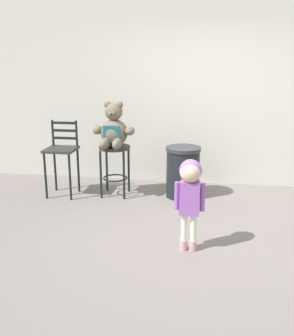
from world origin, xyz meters
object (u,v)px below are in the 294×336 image
object	(u,v)px
bar_chair_empty	(62,153)
child_walking	(190,186)
teddy_bear	(114,130)
trash_bin	(183,172)
bar_stool_with_teddy	(115,159)

from	to	relation	value
bar_chair_empty	child_walking	bearing A→B (deg)	-37.33
teddy_bear	trash_bin	xyz separation A→B (m)	(0.96, 0.11, -0.59)
teddy_bear	child_walking	world-z (taller)	teddy_bear
child_walking	trash_bin	bearing A→B (deg)	-87.48
child_walking	trash_bin	xyz separation A→B (m)	(-0.18, 1.61, -0.33)
bar_stool_with_teddy	child_walking	size ratio (longest dim) A/B	0.75
bar_stool_with_teddy	bar_chair_empty	xyz separation A→B (m)	(-0.74, -0.10, 0.09)
teddy_bear	child_walking	distance (m)	1.90
teddy_bear	bar_chair_empty	xyz separation A→B (m)	(-0.74, -0.07, -0.33)
bar_stool_with_teddy	trash_bin	world-z (taller)	same
bar_stool_with_teddy	child_walking	bearing A→B (deg)	-53.49
bar_stool_with_teddy	teddy_bear	xyz separation A→B (m)	(-0.00, -0.03, 0.42)
bar_stool_with_teddy	trash_bin	size ratio (longest dim) A/B	1.00
child_walking	bar_chair_empty	bearing A→B (deg)	-41.07
trash_bin	bar_chair_empty	distance (m)	1.72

